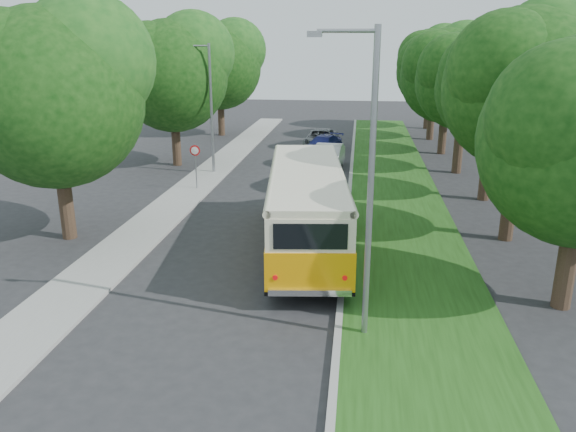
# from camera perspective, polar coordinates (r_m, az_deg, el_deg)

# --- Properties ---
(ground) EXTENTS (120.00, 120.00, 0.00)m
(ground) POSITION_cam_1_polar(r_m,az_deg,el_deg) (18.30, -6.00, -7.37)
(ground) COLOR #28282A
(ground) RESTS_ON ground
(curb) EXTENTS (0.20, 70.00, 0.15)m
(curb) POSITION_cam_1_polar(r_m,az_deg,el_deg) (22.47, 5.88, -2.36)
(curb) COLOR gray
(curb) RESTS_ON ground
(grass_verge) EXTENTS (4.50, 70.00, 0.13)m
(grass_verge) POSITION_cam_1_polar(r_m,az_deg,el_deg) (22.56, 11.86, -2.60)
(grass_verge) COLOR #1D4412
(grass_verge) RESTS_ON ground
(sidewalk) EXTENTS (2.20, 70.00, 0.12)m
(sidewalk) POSITION_cam_1_polar(r_m,az_deg,el_deg) (24.11, -14.50, -1.49)
(sidewalk) COLOR gray
(sidewalk) RESTS_ON ground
(treeline) EXTENTS (24.27, 41.91, 9.46)m
(treeline) POSITION_cam_1_polar(r_m,az_deg,el_deg) (34.20, 6.02, 14.44)
(treeline) COLOR #332319
(treeline) RESTS_ON ground
(lamppost_near) EXTENTS (1.71, 0.16, 8.00)m
(lamppost_near) POSITION_cam_1_polar(r_m,az_deg,el_deg) (14.04, 8.06, 3.77)
(lamppost_near) COLOR gray
(lamppost_near) RESTS_ON ground
(lamppost_far) EXTENTS (1.71, 0.16, 7.50)m
(lamppost_far) POSITION_cam_1_polar(r_m,az_deg,el_deg) (33.48, -7.98, 11.20)
(lamppost_far) COLOR gray
(lamppost_far) RESTS_ON ground
(warning_sign) EXTENTS (0.56, 0.10, 2.50)m
(warning_sign) POSITION_cam_1_polar(r_m,az_deg,el_deg) (29.96, -9.40, 5.76)
(warning_sign) COLOR gray
(warning_sign) RESTS_ON ground
(vintage_bus) EXTENTS (3.92, 10.88, 3.16)m
(vintage_bus) POSITION_cam_1_polar(r_m,az_deg,el_deg) (21.01, 1.90, 0.64)
(vintage_bus) COLOR #F7A007
(vintage_bus) RESTS_ON ground
(car_silver) EXTENTS (2.74, 4.43, 1.41)m
(car_silver) POSITION_cam_1_polar(r_m,az_deg,el_deg) (24.73, 1.54, 1.12)
(car_silver) COLOR #9E9FA2
(car_silver) RESTS_ON ground
(car_white) EXTENTS (1.98, 4.73, 1.52)m
(car_white) POSITION_cam_1_polar(r_m,az_deg,el_deg) (34.82, 4.09, 5.97)
(car_white) COLOR silver
(car_white) RESTS_ON ground
(car_blue) EXTENTS (3.08, 4.59, 1.24)m
(car_blue) POSITION_cam_1_polar(r_m,az_deg,el_deg) (39.88, 3.55, 7.23)
(car_blue) COLOR navy
(car_blue) RESTS_ON ground
(car_grey) EXTENTS (2.49, 4.99, 1.36)m
(car_grey) POSITION_cam_1_polar(r_m,az_deg,el_deg) (41.94, 3.37, 7.82)
(car_grey) COLOR #595C60
(car_grey) RESTS_ON ground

